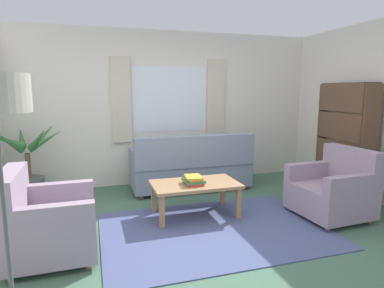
{
  "coord_description": "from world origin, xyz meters",
  "views": [
    {
      "loc": [
        -1.31,
        -3.35,
        1.61
      ],
      "look_at": [
        -0.06,
        0.7,
        0.91
      ],
      "focal_mm": 30.63,
      "sensor_mm": 36.0,
      "label": 1
    }
  ],
  "objects_px": {
    "armchair_right": "(334,190)",
    "couch": "(191,167)",
    "coffee_table": "(195,187)",
    "bookshelf": "(344,138)",
    "potted_plant": "(29,170)",
    "armchair_left": "(45,223)",
    "book_stack_on_table": "(193,180)"
  },
  "relations": [
    {
      "from": "armchair_right",
      "to": "couch",
      "type": "bearing_deg",
      "value": -143.17
    },
    {
      "from": "coffee_table",
      "to": "bookshelf",
      "type": "bearing_deg",
      "value": 3.63
    },
    {
      "from": "armchair_right",
      "to": "coffee_table",
      "type": "relative_size",
      "value": 0.81
    },
    {
      "from": "coffee_table",
      "to": "potted_plant",
      "type": "xyz_separation_m",
      "value": [
        -2.13,
        1.22,
        0.09
      ]
    },
    {
      "from": "bookshelf",
      "to": "potted_plant",
      "type": "bearing_deg",
      "value": 76.83
    },
    {
      "from": "couch",
      "to": "armchair_left",
      "type": "bearing_deg",
      "value": 40.76
    },
    {
      "from": "couch",
      "to": "book_stack_on_table",
      "type": "height_order",
      "value": "couch"
    },
    {
      "from": "couch",
      "to": "book_stack_on_table",
      "type": "bearing_deg",
      "value": 74.46
    },
    {
      "from": "bookshelf",
      "to": "book_stack_on_table",
      "type": "bearing_deg",
      "value": 94.79
    },
    {
      "from": "potted_plant",
      "to": "armchair_left",
      "type": "bearing_deg",
      "value": -76.9
    },
    {
      "from": "couch",
      "to": "armchair_right",
      "type": "bearing_deg",
      "value": 130.15
    },
    {
      "from": "armchair_left",
      "to": "armchair_right",
      "type": "distance_m",
      "value": 3.4
    },
    {
      "from": "book_stack_on_table",
      "to": "bookshelf",
      "type": "xyz_separation_m",
      "value": [
        2.47,
        0.21,
        0.4
      ]
    },
    {
      "from": "coffee_table",
      "to": "book_stack_on_table",
      "type": "distance_m",
      "value": 0.13
    },
    {
      "from": "bookshelf",
      "to": "armchair_left",
      "type": "bearing_deg",
      "value": 100.3
    },
    {
      "from": "armchair_left",
      "to": "armchair_right",
      "type": "bearing_deg",
      "value": -89.88
    },
    {
      "from": "armchair_left",
      "to": "potted_plant",
      "type": "distance_m",
      "value": 1.87
    },
    {
      "from": "armchair_left",
      "to": "bookshelf",
      "type": "relative_size",
      "value": 0.51
    },
    {
      "from": "armchair_left",
      "to": "bookshelf",
      "type": "xyz_separation_m",
      "value": [
        4.14,
        0.75,
        0.54
      ]
    },
    {
      "from": "book_stack_on_table",
      "to": "armchair_left",
      "type": "bearing_deg",
      "value": -161.92
    },
    {
      "from": "couch",
      "to": "armchair_left",
      "type": "relative_size",
      "value": 2.16
    },
    {
      "from": "armchair_left",
      "to": "couch",
      "type": "bearing_deg",
      "value": -50.08
    },
    {
      "from": "book_stack_on_table",
      "to": "bookshelf",
      "type": "height_order",
      "value": "bookshelf"
    },
    {
      "from": "couch",
      "to": "potted_plant",
      "type": "height_order",
      "value": "potted_plant"
    },
    {
      "from": "potted_plant",
      "to": "bookshelf",
      "type": "bearing_deg",
      "value": -13.17
    },
    {
      "from": "coffee_table",
      "to": "book_stack_on_table",
      "type": "height_order",
      "value": "book_stack_on_table"
    },
    {
      "from": "couch",
      "to": "book_stack_on_table",
      "type": "xyz_separation_m",
      "value": [
        -0.33,
        -1.17,
        0.12
      ]
    },
    {
      "from": "potted_plant",
      "to": "bookshelf",
      "type": "relative_size",
      "value": 0.69
    },
    {
      "from": "armchair_left",
      "to": "potted_plant",
      "type": "relative_size",
      "value": 0.74
    },
    {
      "from": "potted_plant",
      "to": "bookshelf",
      "type": "xyz_separation_m",
      "value": [
        4.56,
        -1.07,
        0.42
      ]
    },
    {
      "from": "book_stack_on_table",
      "to": "potted_plant",
      "type": "xyz_separation_m",
      "value": [
        -2.09,
        1.27,
        -0.02
      ]
    },
    {
      "from": "couch",
      "to": "armchair_right",
      "type": "distance_m",
      "value": 2.17
    }
  ]
}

